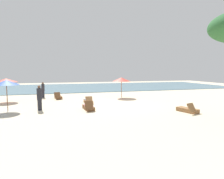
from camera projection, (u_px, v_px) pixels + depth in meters
ground_plane at (118, 105)px, 16.04m from camera, size 60.00×60.00×0.00m
ocean_water at (88, 87)px, 32.33m from camera, size 48.00×16.00×0.06m
umbrella_1 at (6, 80)px, 17.42m from camera, size 2.00×2.00×2.15m
umbrella_2 at (121, 79)px, 20.05m from camera, size 1.90×1.90×2.13m
umbrella_3 at (6, 83)px, 13.40m from camera, size 1.72×1.72×2.22m
lounger_0 at (58, 97)px, 19.41m from camera, size 0.79×1.71×0.73m
lounger_1 at (89, 107)px, 14.02m from camera, size 0.74×1.68×0.75m
lounger_2 at (188, 110)px, 13.21m from camera, size 1.05×1.75×0.73m
lounger_3 at (88, 101)px, 16.66m from camera, size 0.66×1.71×0.69m
person_1 at (43, 90)px, 20.06m from camera, size 0.40×0.40×1.66m
person_2 at (39, 98)px, 13.78m from camera, size 0.51×0.51×1.82m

